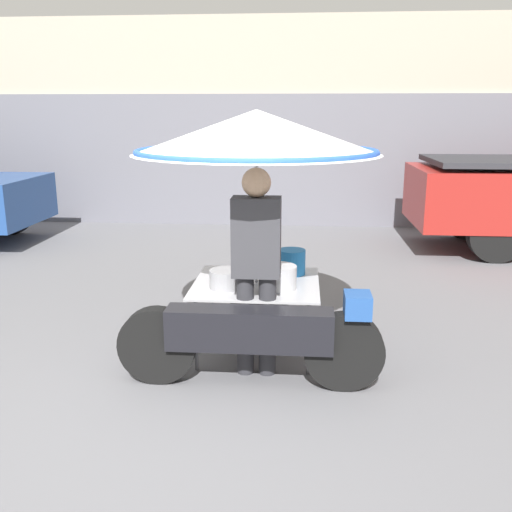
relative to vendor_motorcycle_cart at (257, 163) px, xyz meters
The scene contains 4 objects.
ground_plane 2.08m from the vendor_motorcycle_cart, 110.91° to the right, with size 36.00×36.00×0.00m, color slate.
shopfront_building 6.92m from the vendor_motorcycle_cart, 93.58° to the left, with size 28.00×2.06×3.75m.
vendor_motorcycle_cart is the anchor object (origin of this frame).
vendor_person 0.83m from the vendor_motorcycle_cart, 85.62° to the right, with size 0.38×0.23×1.69m.
Camera 1 is at (0.82, -3.58, 2.11)m, focal length 40.00 mm.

